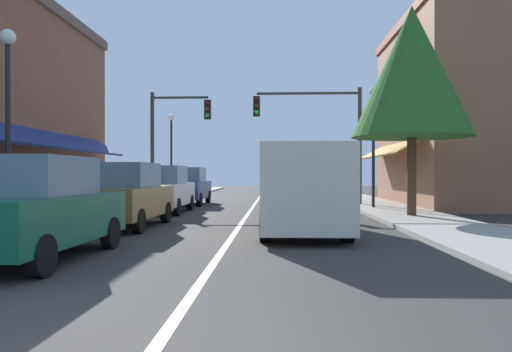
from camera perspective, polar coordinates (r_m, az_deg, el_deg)
The scene contains 16 objects.
ground_plane at distance 21.28m, azimuth -0.44°, elevation -3.71°, with size 80.00×80.00×0.00m, color #33302D.
sidewalk_left at distance 22.23m, azimuth -14.77°, elevation -3.39°, with size 2.60×56.00×0.12m, color #A39E99.
sidewalk_right at distance 21.72m, azimuth 14.24°, elevation -3.48°, with size 2.60×56.00×0.12m, color gray.
lane_center_stripe at distance 21.28m, azimuth -0.44°, elevation -3.70°, with size 0.14×52.00×0.01m, color silver.
storefront_right_block at distance 24.75m, azimuth 21.67°, elevation 6.76°, with size 6.05×10.20×8.56m.
parked_car_nearest_left at distance 9.16m, azimuth -24.18°, elevation -3.49°, with size 1.87×4.14×1.77m.
parked_car_second_left at distance 13.95m, azimuth -14.94°, elevation -2.19°, with size 1.86×4.14×1.77m.
parked_car_third_left at distance 18.90m, azimuth -10.71°, elevation -1.54°, with size 1.78×4.10×1.77m.
parked_car_far_left at distance 23.66m, azimuth -7.95°, elevation -1.18°, with size 1.81×4.11×1.77m.
van_in_lane at distance 12.21m, azimuth 5.34°, elevation -1.28°, with size 2.04×5.20×2.12m.
traffic_signal_mast_arm at distance 22.48m, azimuth 7.59°, elevation 5.87°, with size 4.89×0.50×5.36m.
traffic_signal_left_corner at distance 23.50m, azimuth -9.68°, elevation 5.20°, with size 2.88×0.50×5.31m.
street_lamp_left_near at distance 12.88m, azimuth -26.78°, elevation 8.14°, with size 0.36×0.36×4.82m.
street_lamp_right_mid at distance 20.51m, azimuth 13.43°, elevation 5.46°, with size 0.36×0.36×4.98m.
street_lamp_left_far at distance 28.49m, azimuth -9.78°, elevation 3.88°, with size 0.36×0.36×4.87m.
tree_right_near at distance 17.17m, azimuth 17.58°, elevation 11.42°, with size 3.90×3.90×6.96m.
Camera 1 is at (1.02, -3.20, 1.48)m, focal length 34.56 mm.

